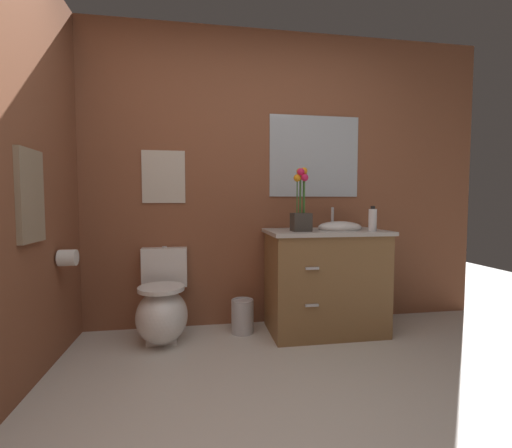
{
  "coord_description": "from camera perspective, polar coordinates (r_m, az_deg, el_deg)",
  "views": [
    {
      "loc": [
        -0.35,
        -1.2,
        1.06
      ],
      "look_at": [
        0.08,
        1.42,
        0.89
      ],
      "focal_mm": 24.61,
      "sensor_mm": 36.0,
      "label": 1
    }
  ],
  "objects": [
    {
      "name": "wall_mirror",
      "position": [
        3.16,
        9.47,
        10.77
      ],
      "size": [
        0.8,
        0.01,
        0.7
      ],
      "primitive_type": "cube",
      "color": "#B2BCC6"
    },
    {
      "name": "wall_poster",
      "position": [
        2.99,
        -14.78,
        7.42
      ],
      "size": [
        0.34,
        0.01,
        0.43
      ],
      "primitive_type": "cube",
      "color": "beige"
    },
    {
      "name": "trash_bin",
      "position": [
        2.92,
        -2.22,
        -14.7
      ],
      "size": [
        0.18,
        0.18,
        0.27
      ],
      "color": "#B7B7BC",
      "rests_on": "ground_plane"
    },
    {
      "name": "flower_vase",
      "position": [
        2.71,
        7.32,
        2.76
      ],
      "size": [
        0.14,
        0.14,
        0.49
      ],
      "color": "#38332D",
      "rests_on": "vanity_cabinet"
    },
    {
      "name": "hanging_towel",
      "position": [
        2.32,
        -32.81,
        3.84
      ],
      "size": [
        0.03,
        0.28,
        0.52
      ],
      "primitive_type": "cube",
      "color": "gray"
    },
    {
      "name": "toilet",
      "position": [
        2.83,
        -14.96,
        -13.14
      ],
      "size": [
        0.38,
        0.59,
        0.69
      ],
      "color": "white",
      "rests_on": "ground_plane"
    },
    {
      "name": "toilet_paper_roll",
      "position": [
        2.67,
        -28.28,
        -4.86
      ],
      "size": [
        0.11,
        0.11,
        0.11
      ],
      "primitive_type": "cylinder",
      "rotation": [
        0.0,
        1.57,
        0.0
      ],
      "color": "white"
    },
    {
      "name": "vanity_cabinet",
      "position": [
        2.93,
        11.2,
        -8.83
      ],
      "size": [
        0.94,
        0.56,
        1.01
      ],
      "color": "brown",
      "rests_on": "ground_plane"
    },
    {
      "name": "soap_bottle",
      "position": [
        2.88,
        18.43,
        0.71
      ],
      "size": [
        0.06,
        0.06,
        0.19
      ],
      "color": "white",
      "rests_on": "vanity_cabinet"
    },
    {
      "name": "wall_back",
      "position": [
        3.05,
        0.99,
        7.3
      ],
      "size": [
        4.0,
        0.05,
        2.5
      ],
      "primitive_type": "cube",
      "color": "brown",
      "rests_on": "ground_plane"
    }
  ]
}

